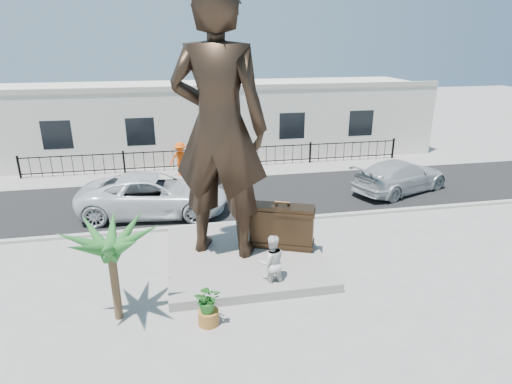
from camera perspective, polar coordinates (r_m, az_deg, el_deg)
ground at (r=13.88m, az=1.62°, el=-11.77°), size 100.00×100.00×0.00m
street at (r=20.99m, az=-3.15°, el=-0.41°), size 40.00×7.00×0.01m
curb at (r=17.76m, az=-1.56°, el=-4.10°), size 40.00×0.25×0.12m
far_sidewalk at (r=24.75m, az=-4.47°, el=2.76°), size 40.00×2.50×0.02m
plinth at (r=14.99m, az=-1.52°, el=-8.52°), size 5.20×5.20×0.30m
fence at (r=25.35m, az=-4.72°, el=4.55°), size 22.00×0.10×1.20m
building at (r=29.08m, az=-5.78°, el=9.74°), size 28.00×7.00×4.40m
statue at (r=13.68m, az=-4.98°, el=8.50°), size 3.70×3.14×8.60m
suitcase at (r=15.01m, az=3.48°, el=-4.58°), size 2.29×1.46×1.54m
tourist at (r=13.10m, az=2.08°, el=-9.36°), size 0.88×0.70×1.77m
car_white at (r=19.01m, az=-13.44°, el=-0.34°), size 6.55×3.52×1.75m
car_silver at (r=22.48m, az=18.72°, el=2.03°), size 5.80×4.00×1.56m
worker at (r=24.06m, az=-10.03°, el=4.38°), size 1.32×0.90×1.89m
palm_tree at (r=12.88m, az=-17.75°, el=-15.64°), size 1.80×1.80×3.20m
planter at (r=12.04m, az=-6.34°, el=-16.28°), size 0.56×0.56×0.40m
shrub at (r=11.70m, az=-6.45°, el=-13.94°), size 0.75×0.67×0.78m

